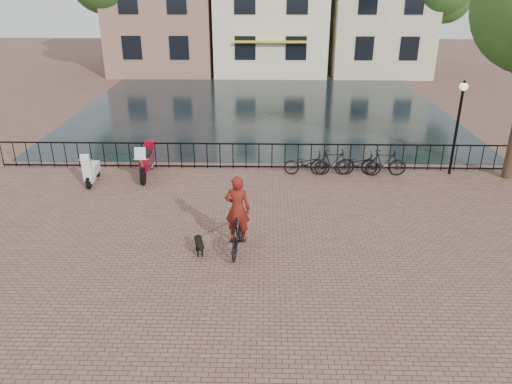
{
  "coord_description": "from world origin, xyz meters",
  "views": [
    {
      "loc": [
        0.3,
        -10.07,
        6.95
      ],
      "look_at": [
        0.0,
        3.0,
        1.2
      ],
      "focal_mm": 35.0,
      "sensor_mm": 36.0,
      "label": 1
    }
  ],
  "objects_px": {
    "lamp_post": "(459,112)",
    "dog": "(199,245)",
    "scooter": "(92,165)",
    "cyclist": "(238,219)",
    "motorcycle": "(146,158)"
  },
  "relations": [
    {
      "from": "dog",
      "to": "motorcycle",
      "type": "height_order",
      "value": "motorcycle"
    },
    {
      "from": "lamp_post",
      "to": "scooter",
      "type": "height_order",
      "value": "lamp_post"
    },
    {
      "from": "dog",
      "to": "scooter",
      "type": "xyz_separation_m",
      "value": [
        -4.46,
        4.9,
        0.4
      ]
    },
    {
      "from": "dog",
      "to": "motorcycle",
      "type": "distance_m",
      "value": 6.14
    },
    {
      "from": "lamp_post",
      "to": "dog",
      "type": "distance_m",
      "value": 10.79
    },
    {
      "from": "lamp_post",
      "to": "cyclist",
      "type": "xyz_separation_m",
      "value": [
        -7.66,
        -5.88,
        -1.4
      ]
    },
    {
      "from": "cyclist",
      "to": "lamp_post",
      "type": "bearing_deg",
      "value": -136.61
    },
    {
      "from": "lamp_post",
      "to": "scooter",
      "type": "relative_size",
      "value": 2.37
    },
    {
      "from": "lamp_post",
      "to": "scooter",
      "type": "bearing_deg",
      "value": -175.07
    },
    {
      "from": "scooter",
      "to": "lamp_post",
      "type": "bearing_deg",
      "value": 1.73
    },
    {
      "from": "cyclist",
      "to": "scooter",
      "type": "xyz_separation_m",
      "value": [
        -5.5,
        4.74,
        -0.31
      ]
    },
    {
      "from": "cyclist",
      "to": "dog",
      "type": "distance_m",
      "value": 1.27
    },
    {
      "from": "dog",
      "to": "motorcycle",
      "type": "xyz_separation_m",
      "value": [
        -2.64,
        5.52,
        0.47
      ]
    },
    {
      "from": "motorcycle",
      "to": "scooter",
      "type": "distance_m",
      "value": 1.93
    },
    {
      "from": "dog",
      "to": "motorcycle",
      "type": "relative_size",
      "value": 0.39
    }
  ]
}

